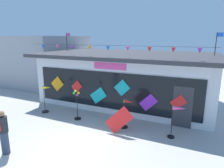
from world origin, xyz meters
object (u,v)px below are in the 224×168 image
(wind_spinner_left, at_px, (77,104))
(wind_spinner_center_right, at_px, (177,116))
(wind_spinner_center_left, at_px, (126,112))
(wind_spinner_far_left, at_px, (46,98))
(display_kite_on_ground, at_px, (119,120))
(person_near_camera, at_px, (3,132))
(kite_shop_building, at_px, (129,77))

(wind_spinner_left, height_order, wind_spinner_center_right, wind_spinner_left)
(wind_spinner_center_left, xyz_separation_m, wind_spinner_center_right, (2.27, -0.06, 0.23))
(wind_spinner_far_left, bearing_deg, wind_spinner_center_right, -0.05)
(wind_spinner_center_left, xyz_separation_m, display_kite_on_ground, (-0.09, -0.66, -0.15))
(wind_spinner_left, height_order, person_near_camera, person_near_camera)
(wind_spinner_far_left, height_order, display_kite_on_ground, wind_spinner_far_left)
(wind_spinner_far_left, relative_size, wind_spinner_center_left, 1.12)
(kite_shop_building, distance_m, wind_spinner_center_left, 4.43)
(wind_spinner_left, relative_size, wind_spinner_center_right, 1.10)
(wind_spinner_left, relative_size, person_near_camera, 0.96)
(person_near_camera, bearing_deg, wind_spinner_left, -83.96)
(wind_spinner_left, xyz_separation_m, person_near_camera, (-0.62, -3.77, 0.03))
(kite_shop_building, xyz_separation_m, wind_spinner_far_left, (-3.43, -4.16, -0.75))
(wind_spinner_far_left, xyz_separation_m, display_kite_on_ground, (4.76, -0.61, -0.25))
(kite_shop_building, xyz_separation_m, display_kite_on_ground, (1.33, -4.77, -0.99))
(wind_spinner_center_left, bearing_deg, kite_shop_building, 109.12)
(wind_spinner_far_left, distance_m, wind_spinner_left, 2.15)
(wind_spinner_center_right, bearing_deg, wind_spinner_left, -179.21)
(person_near_camera, relative_size, display_kite_on_ground, 1.40)
(kite_shop_building, bearing_deg, wind_spinner_center_right, -48.43)
(wind_spinner_far_left, relative_size, wind_spinner_center_right, 1.08)
(kite_shop_building, bearing_deg, wind_spinner_center_left, -70.88)
(wind_spinner_center_left, bearing_deg, person_near_camera, -130.46)
(wind_spinner_far_left, relative_size, display_kite_on_ground, 1.32)
(wind_spinner_far_left, relative_size, wind_spinner_left, 0.98)
(kite_shop_building, xyz_separation_m, wind_spinner_center_right, (3.70, -4.17, -0.61))
(wind_spinner_center_right, bearing_deg, kite_shop_building, 131.57)
(person_near_camera, bearing_deg, wind_spinner_center_right, -130.21)
(wind_spinner_center_left, relative_size, display_kite_on_ground, 1.18)
(wind_spinner_far_left, height_order, person_near_camera, person_near_camera)
(person_near_camera, xyz_separation_m, display_kite_on_ground, (3.23, 3.23, -0.24))
(wind_spinner_far_left, xyz_separation_m, person_near_camera, (1.54, -3.84, -0.01))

